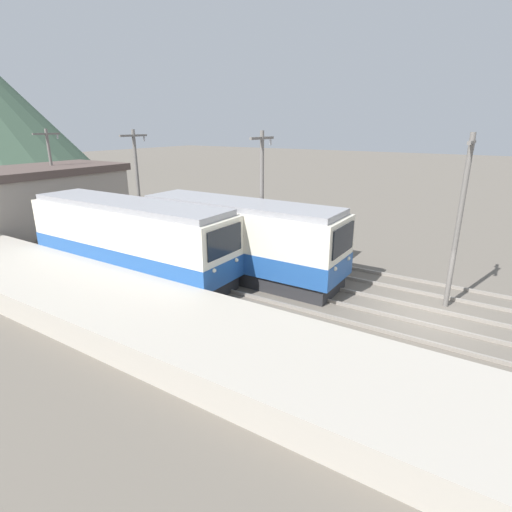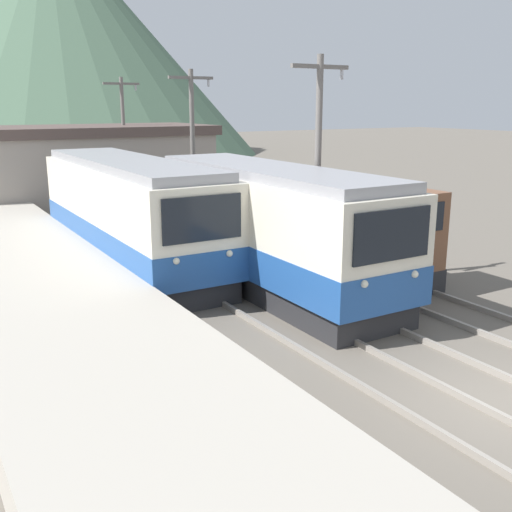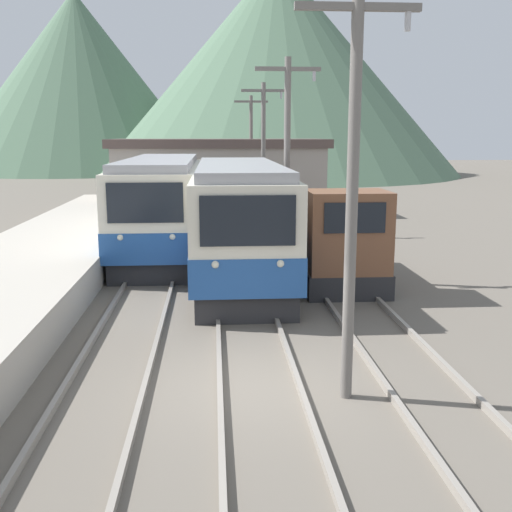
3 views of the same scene
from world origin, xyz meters
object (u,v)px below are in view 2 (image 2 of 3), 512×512
(shunting_locomotive, at_px, (361,241))
(catenary_mast_distant, at_px, (124,136))
(catenary_mast_far, at_px, (193,145))
(catenary_mast_mid, at_px, (318,162))
(commuter_train_center, at_px, (269,232))
(commuter_train_left, at_px, (130,217))

(shunting_locomotive, bearing_deg, catenary_mast_distant, 94.69)
(catenary_mast_far, bearing_deg, shunting_locomotive, -80.87)
(catenary_mast_mid, distance_m, catenary_mast_distant, 17.77)
(commuter_train_center, bearing_deg, catenary_mast_far, 79.99)
(catenary_mast_far, relative_size, catenary_mast_distant, 1.00)
(commuter_train_center, xyz_separation_m, shunting_locomotive, (3.00, -0.74, -0.50))
(catenary_mast_distant, bearing_deg, catenary_mast_far, -90.00)
(catenary_mast_mid, bearing_deg, commuter_train_center, 167.28)
(catenary_mast_mid, bearing_deg, catenary_mast_distant, 90.00)
(commuter_train_left, distance_m, catenary_mast_mid, 6.79)
(shunting_locomotive, xyz_separation_m, catenary_mast_distant, (-1.49, 18.17, 2.53))
(shunting_locomotive, bearing_deg, catenary_mast_far, 99.13)
(commuter_train_left, bearing_deg, commuter_train_center, -58.12)
(catenary_mast_mid, bearing_deg, commuter_train_left, 131.66)
(commuter_train_left, relative_size, shunting_locomotive, 2.06)
(shunting_locomotive, height_order, catenary_mast_far, catenary_mast_far)
(catenary_mast_far, height_order, catenary_mast_distant, same)
(commuter_train_left, bearing_deg, catenary_mast_mid, -48.34)
(catenary_mast_far, bearing_deg, catenary_mast_mid, -90.00)
(catenary_mast_distant, bearing_deg, shunting_locomotive, -85.31)
(commuter_train_left, distance_m, shunting_locomotive, 7.83)
(commuter_train_left, height_order, catenary_mast_distant, catenary_mast_distant)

